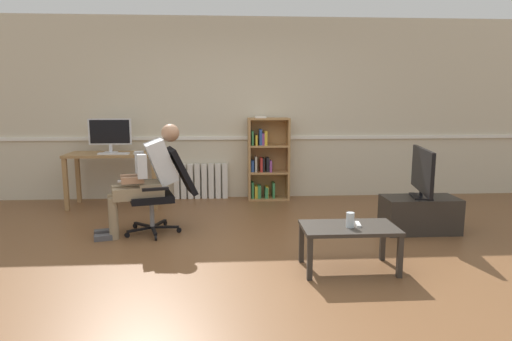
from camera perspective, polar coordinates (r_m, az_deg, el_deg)
name	(u,v)px	position (r m, az deg, el deg)	size (l,w,h in m)	color
ground_plane	(246,255)	(4.39, -1.26, -10.90)	(18.00, 18.00, 0.00)	brown
back_wall	(238,109)	(6.77, -2.28, 7.88)	(12.00, 0.13, 2.70)	beige
computer_desk	(114,161)	(6.52, -17.84, 1.16)	(1.27, 0.58, 0.76)	#9E7547
imac_monitor	(110,133)	(6.57, -18.32, 4.63)	(0.60, 0.14, 0.48)	silver
keyboard	(114,154)	(6.36, -17.86, 2.09)	(0.42, 0.12, 0.02)	silver
computer_mouse	(136,153)	(6.31, -15.17, 2.22)	(0.06, 0.10, 0.03)	white
bookshelf	(266,161)	(6.65, 1.31, 1.24)	(0.62, 0.29, 1.25)	#AD7F4C
radiator	(201,181)	(6.78, -7.12, -1.37)	(0.81, 0.08, 0.53)	white
office_chair	(165,187)	(5.11, -11.63, -2.09)	(0.82, 0.66, 0.96)	black
person_seated	(147,176)	(5.07, -13.85, -0.74)	(0.97, 0.55, 1.23)	#937F60
tv_stand	(420,214)	(5.41, 20.35, -5.34)	(0.83, 0.43, 0.40)	#2D2823
tv_screen	(422,172)	(5.31, 20.67, -0.17)	(0.26, 0.86, 0.56)	black
coffee_table	(349,232)	(4.03, 11.90, -7.74)	(0.83, 0.48, 0.40)	#332D28
drinking_glass	(350,220)	(3.96, 12.05, -6.25)	(0.07, 0.07, 0.13)	silver
spare_remote	(358,224)	(4.05, 13.02, -6.77)	(0.04, 0.15, 0.02)	white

